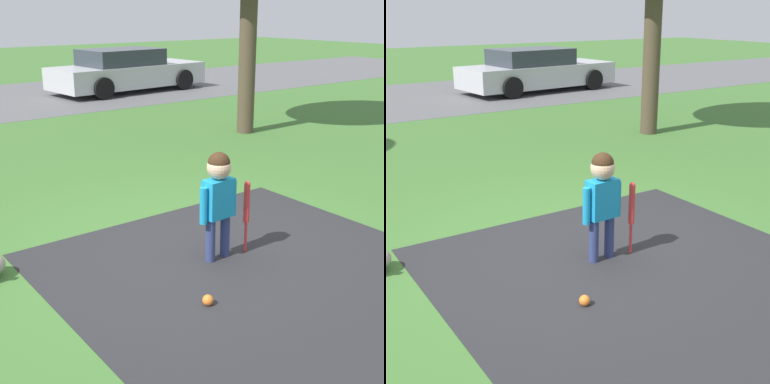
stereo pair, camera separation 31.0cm
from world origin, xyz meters
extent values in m
plane|color=#3D6B2D|center=(0.00, 0.00, 0.00)|extent=(60.00, 60.00, 0.00)
cylinder|color=navy|center=(0.02, -0.29, 0.21)|extent=(0.09, 0.09, 0.42)
cylinder|color=navy|center=(0.20, -0.28, 0.21)|extent=(0.09, 0.09, 0.42)
cube|color=#198CC6|center=(0.11, -0.28, 0.60)|extent=(0.29, 0.17, 0.36)
cylinder|color=#198CC6|center=(-0.07, -0.29, 0.57)|extent=(0.07, 0.07, 0.34)
cylinder|color=#198CC6|center=(0.28, -0.28, 0.57)|extent=(0.07, 0.07, 0.34)
sphere|color=#D8AD8C|center=(0.11, -0.28, 0.90)|extent=(0.22, 0.22, 0.22)
sphere|color=#382314|center=(0.11, -0.28, 0.93)|extent=(0.20, 0.20, 0.20)
sphere|color=red|center=(0.42, -0.33, 0.02)|extent=(0.03, 0.03, 0.03)
cylinder|color=red|center=(0.42, -0.33, 0.16)|extent=(0.03, 0.03, 0.31)
cylinder|color=red|center=(0.42, -0.33, 0.50)|extent=(0.06, 0.06, 0.38)
sphere|color=red|center=(0.42, -0.33, 0.69)|extent=(0.06, 0.06, 0.06)
sphere|color=orange|center=(-0.49, -0.89, 0.04)|extent=(0.09, 0.09, 0.09)
cube|color=#B7B7BC|center=(4.99, 9.65, 0.45)|extent=(4.56, 2.04, 0.59)
cube|color=#2D333D|center=(4.77, 9.63, 0.97)|extent=(2.24, 1.64, 0.44)
cylinder|color=black|center=(6.29, 10.60, 0.29)|extent=(0.59, 0.23, 0.58)
cylinder|color=black|center=(6.43, 8.92, 0.29)|extent=(0.59, 0.23, 0.58)
cylinder|color=black|center=(3.55, 10.37, 0.29)|extent=(0.59, 0.23, 0.58)
cylinder|color=black|center=(3.69, 8.69, 0.29)|extent=(0.59, 0.23, 0.58)
cylinder|color=#4C3D2D|center=(4.01, 3.63, 1.61)|extent=(0.32, 0.32, 3.21)
camera|label=1|loc=(-2.84, -3.80, 2.23)|focal=50.00mm
camera|label=2|loc=(-2.58, -3.97, 2.23)|focal=50.00mm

